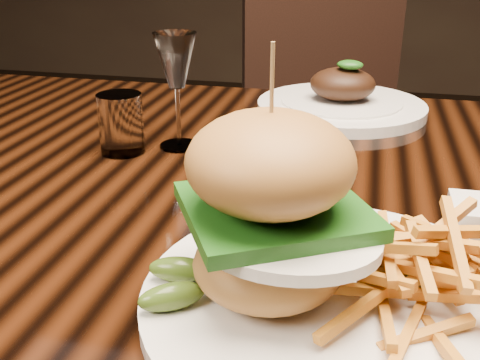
% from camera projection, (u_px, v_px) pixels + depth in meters
% --- Properties ---
extents(dining_table, '(1.60, 0.90, 0.75)m').
position_uv_depth(dining_table, '(311.00, 236.00, 0.74)').
color(dining_table, black).
rests_on(dining_table, ground).
extents(burger_plate, '(0.33, 0.33, 0.22)m').
position_uv_depth(burger_plate, '(333.00, 249.00, 0.45)').
color(burger_plate, silver).
rests_on(burger_plate, dining_table).
extents(wine_glass, '(0.06, 0.06, 0.17)m').
position_uv_depth(wine_glass, '(176.00, 65.00, 0.78)').
color(wine_glass, white).
rests_on(wine_glass, dining_table).
extents(water_tumbler, '(0.06, 0.06, 0.09)m').
position_uv_depth(water_tumbler, '(121.00, 124.00, 0.79)').
color(water_tumbler, white).
rests_on(water_tumbler, dining_table).
extents(far_dish, '(0.29, 0.29, 0.09)m').
position_uv_depth(far_dish, '(341.00, 102.00, 0.98)').
color(far_dish, silver).
rests_on(far_dish, dining_table).
extents(chair_far, '(0.60, 0.60, 0.95)m').
position_uv_depth(chair_far, '(330.00, 127.00, 1.59)').
color(chair_far, black).
rests_on(chair_far, ground).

